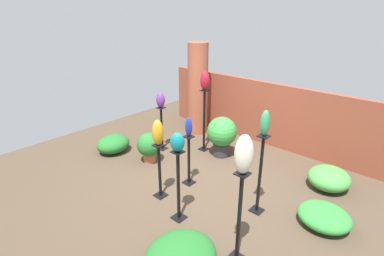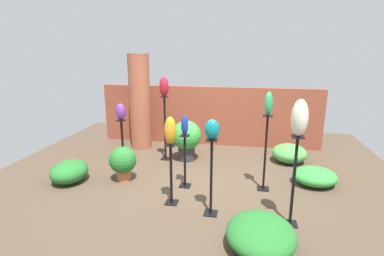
% 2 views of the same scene
% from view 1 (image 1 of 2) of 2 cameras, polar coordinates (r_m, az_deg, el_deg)
% --- Properties ---
extents(ground_plane, '(8.00, 8.00, 0.00)m').
position_cam_1_polar(ground_plane, '(5.88, 1.69, -9.70)').
color(ground_plane, '#4C3D2D').
extents(brick_wall_back, '(5.60, 0.12, 1.50)m').
position_cam_1_polar(brick_wall_back, '(7.32, 13.70, 2.77)').
color(brick_wall_back, brown).
rests_on(brick_wall_back, ground).
extents(brick_pillar, '(0.51, 0.51, 2.31)m').
position_cam_1_polar(brick_pillar, '(7.63, 1.11, 7.40)').
color(brick_pillar, '#9E5138').
rests_on(brick_pillar, ground).
extents(pedestal_cobalt, '(0.20, 0.20, 0.96)m').
position_cam_1_polar(pedestal_cobalt, '(5.55, -0.60, -6.58)').
color(pedestal_cobalt, black).
rests_on(pedestal_cobalt, ground).
extents(pedestal_teal, '(0.20, 0.20, 1.18)m').
position_cam_1_polar(pedestal_teal, '(4.63, -2.60, -11.53)').
color(pedestal_teal, black).
rests_on(pedestal_teal, ground).
extents(pedestal_jade, '(0.20, 0.20, 1.34)m').
position_cam_1_polar(pedestal_jade, '(4.85, 12.77, -9.28)').
color(pedestal_jade, black).
rests_on(pedestal_jade, ground).
extents(pedestal_amber, '(0.20, 0.20, 0.99)m').
position_cam_1_polar(pedestal_amber, '(5.21, -6.17, -8.60)').
color(pedestal_amber, black).
rests_on(pedestal_amber, ground).
extents(pedestal_violet, '(0.20, 0.20, 1.02)m').
position_cam_1_polar(pedestal_violet, '(6.89, -5.78, -0.47)').
color(pedestal_violet, black).
rests_on(pedestal_violet, ground).
extents(pedestal_ruby, '(0.20, 0.20, 1.42)m').
position_cam_1_polar(pedestal_ruby, '(6.75, 2.32, 0.94)').
color(pedestal_ruby, black).
rests_on(pedestal_ruby, ground).
extents(pedestal_ivory, '(0.20, 0.20, 1.30)m').
position_cam_1_polar(pedestal_ivory, '(3.97, 8.92, -17.24)').
color(pedestal_ivory, black).
rests_on(pedestal_ivory, ground).
extents(art_vase_cobalt, '(0.13, 0.12, 0.36)m').
position_cam_1_polar(art_vase_cobalt, '(5.24, -0.63, 0.19)').
color(art_vase_cobalt, '#192D9E').
rests_on(art_vase_cobalt, pedestal_cobalt).
extents(art_vase_teal, '(0.21, 0.20, 0.29)m').
position_cam_1_polar(art_vase_teal, '(4.25, -2.79, -2.72)').
color(art_vase_teal, '#0F727A').
rests_on(art_vase_teal, pedestal_teal).
extents(art_vase_jade, '(0.14, 0.15, 0.40)m').
position_cam_1_polar(art_vase_jade, '(4.45, 13.76, 0.91)').
color(art_vase_jade, '#2D9356').
rests_on(art_vase_jade, pedestal_jade).
extents(art_vase_amber, '(0.18, 0.19, 0.43)m').
position_cam_1_polar(art_vase_amber, '(4.86, -6.54, -0.88)').
color(art_vase_amber, orange).
rests_on(art_vase_amber, pedestal_amber).
extents(art_vase_violet, '(0.19, 0.19, 0.34)m').
position_cam_1_polar(art_vase_violet, '(6.64, -6.02, 5.33)').
color(art_vase_violet, '#6B2D8C').
rests_on(art_vase_violet, pedestal_violet).
extents(art_vase_ruby, '(0.20, 0.20, 0.42)m').
position_cam_1_polar(art_vase_ruby, '(6.46, 2.46, 9.03)').
color(art_vase_ruby, maroon).
rests_on(art_vase_ruby, pedestal_ruby).
extents(art_vase_ivory, '(0.22, 0.23, 0.49)m').
position_cam_1_polar(art_vase_ivory, '(3.45, 9.85, -4.96)').
color(art_vase_ivory, beige).
rests_on(art_vase_ivory, pedestal_ivory).
extents(potted_plant_front_left, '(0.51, 0.51, 0.65)m').
position_cam_1_polar(potted_plant_front_left, '(6.38, -8.23, -3.37)').
color(potted_plant_front_left, '#B25B38').
rests_on(potted_plant_front_left, ground).
extents(potted_plant_front_right, '(0.65, 0.65, 0.90)m').
position_cam_1_polar(potted_plant_front_right, '(6.57, 5.70, -1.12)').
color(potted_plant_front_right, '#2D2D33').
rests_on(potted_plant_front_right, ground).
extents(foliage_bed_east, '(0.65, 0.76, 0.40)m').
position_cam_1_polar(foliage_bed_east, '(7.05, -14.76, -2.93)').
color(foliage_bed_east, '#236B28').
rests_on(foliage_bed_east, ground).
extents(foliage_bed_west, '(0.79, 0.71, 0.31)m').
position_cam_1_polar(foliage_bed_west, '(5.12, 23.87, -15.18)').
color(foliage_bed_west, '#338C38').
rests_on(foliage_bed_west, ground).
extents(foliage_bed_center, '(0.74, 0.75, 0.40)m').
position_cam_1_polar(foliage_bed_center, '(6.07, 24.64, -8.68)').
color(foliage_bed_center, '#479942').
rests_on(foliage_bed_center, ground).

